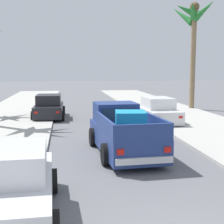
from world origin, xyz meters
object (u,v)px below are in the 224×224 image
Objects in this scene: car_left_near at (49,107)px; car_left_mid at (11,185)px; car_right_near at (157,111)px; palm_tree_left_fore at (194,24)px; pickup_truck at (123,132)px.

car_left_near is 0.99× the size of car_left_mid.
car_right_near is at bearing 60.52° from car_left_mid.
palm_tree_left_fore reaches higher than car_right_near.
car_right_near is at bearing -126.25° from palm_tree_left_fore.
palm_tree_left_fore reaches higher than pickup_truck.
pickup_truck is 15.90m from palm_tree_left_fore.
palm_tree_left_fore is (4.48, 6.11, 5.91)m from car_right_near.
pickup_truck reaches higher than car_right_near.
car_left_mid is (-0.18, -14.73, 0.00)m from car_left_near.
palm_tree_left_fore is at bearing 53.75° from car_right_near.
pickup_truck is 0.65× the size of palm_tree_left_fore.
pickup_truck is 7.28m from car_right_near.
car_left_mid is 0.52× the size of palm_tree_left_fore.
palm_tree_left_fore reaches higher than car_left_near.
palm_tree_left_fore is at bearing 58.71° from pickup_truck.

